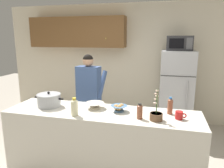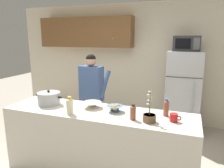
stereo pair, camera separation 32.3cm
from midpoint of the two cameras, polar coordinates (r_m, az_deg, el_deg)
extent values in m
cube|color=beige|center=(4.89, 9.05, 5.61)|extent=(6.00, 0.12, 2.60)
cube|color=brown|center=(5.01, -5.19, 13.64)|extent=(2.21, 0.34, 0.66)
sphere|color=gold|center=(4.59, 2.26, 12.14)|extent=(0.03, 0.03, 0.03)
cube|color=silver|center=(2.99, -0.57, -15.66)|extent=(2.54, 0.68, 0.92)
cube|color=#B7BABF|center=(4.44, 20.54, -2.17)|extent=(0.64, 0.64, 1.62)
cube|color=#333333|center=(4.05, 20.91, 1.61)|extent=(0.63, 0.01, 0.01)
cylinder|color=#B2B2B7|center=(4.13, 22.89, -4.59)|extent=(0.02, 0.02, 0.73)
cube|color=#2D2D30|center=(4.30, 21.50, 10.10)|extent=(0.48, 0.36, 0.28)
cube|color=black|center=(4.11, 20.69, 10.10)|extent=(0.26, 0.01, 0.18)
cube|color=#59595B|center=(4.12, 23.91, 9.84)|extent=(0.11, 0.01, 0.21)
cylinder|color=#33384C|center=(3.88, -2.03, -10.03)|extent=(0.11, 0.11, 0.77)
cylinder|color=#33384C|center=(3.94, -3.86, -9.67)|extent=(0.11, 0.11, 0.77)
cube|color=#3F598C|center=(3.70, -3.07, 0.10)|extent=(0.42, 0.24, 0.61)
sphere|color=tan|center=(3.64, -3.14, 6.25)|extent=(0.19, 0.19, 0.19)
sphere|color=black|center=(3.64, -3.15, 6.62)|extent=(0.18, 0.18, 0.18)
cylinder|color=#3F598C|center=(3.72, 0.54, -0.14)|extent=(0.12, 0.37, 0.47)
cylinder|color=#3F598C|center=(3.91, -4.78, 0.43)|extent=(0.12, 0.37, 0.47)
cylinder|color=#ADAFB5|center=(3.14, -13.76, -3.93)|extent=(0.32, 0.32, 0.16)
cylinder|color=#ADAFB5|center=(3.12, -13.84, -2.38)|extent=(0.32, 0.32, 0.02)
sphere|color=black|center=(3.11, -13.87, -1.91)|extent=(0.04, 0.04, 0.04)
cube|color=black|center=(3.24, -16.56, -2.88)|extent=(0.06, 0.02, 0.02)
cube|color=black|center=(3.03, -10.85, -3.59)|extent=(0.06, 0.02, 0.02)
cylinder|color=red|center=(2.60, 19.71, -8.54)|extent=(0.09, 0.09, 0.10)
torus|color=red|center=(2.60, 20.97, -8.63)|extent=(0.06, 0.01, 0.06)
cylinder|color=#4C7299|center=(2.78, 4.11, -7.25)|extent=(0.12, 0.12, 0.02)
cone|color=#4C7299|center=(2.77, 4.13, -6.47)|extent=(0.22, 0.22, 0.06)
sphere|color=tan|center=(2.75, 3.35, -6.25)|extent=(0.07, 0.07, 0.07)
sphere|color=tan|center=(2.78, 4.83, -6.07)|extent=(0.07, 0.07, 0.07)
sphere|color=tan|center=(2.73, 4.13, -6.45)|extent=(0.07, 0.07, 0.07)
cylinder|color=beige|center=(2.93, -2.18, -6.24)|extent=(0.14, 0.14, 0.02)
cone|color=beige|center=(2.91, -2.18, -5.49)|extent=(0.26, 0.26, 0.06)
cylinder|color=beige|center=(2.69, -7.89, -6.19)|extent=(0.09, 0.09, 0.19)
cone|color=beige|center=(2.66, -7.96, -3.99)|extent=(0.09, 0.09, 0.03)
cylinder|color=gold|center=(2.65, -7.97, -3.65)|extent=(0.05, 0.05, 0.02)
cylinder|color=brown|center=(2.53, 9.34, -7.84)|extent=(0.07, 0.07, 0.16)
cone|color=brown|center=(2.50, 9.42, -5.90)|extent=(0.07, 0.07, 0.02)
cylinder|color=#262626|center=(2.49, 9.43, -5.64)|extent=(0.04, 0.04, 0.02)
cylinder|color=brown|center=(2.73, 17.65, -6.45)|extent=(0.07, 0.07, 0.18)
cone|color=brown|center=(2.70, 17.80, -4.38)|extent=(0.07, 0.07, 0.03)
cylinder|color=#3372BF|center=(2.70, 17.82, -4.06)|extent=(0.04, 0.04, 0.02)
cylinder|color=brown|center=(2.52, 13.67, -8.98)|extent=(0.15, 0.15, 0.09)
cylinder|color=#38281E|center=(2.50, 13.71, -8.16)|extent=(0.14, 0.14, 0.01)
cylinder|color=#4C7238|center=(2.46, 13.89, -4.97)|extent=(0.01, 0.01, 0.28)
ellipsoid|color=beige|center=(2.44, 13.41, -5.38)|extent=(0.04, 0.03, 0.02)
ellipsoid|color=beige|center=(2.46, 13.60, -4.40)|extent=(0.04, 0.03, 0.02)
ellipsoid|color=beige|center=(2.46, 13.99, -3.59)|extent=(0.04, 0.03, 0.02)
ellipsoid|color=beige|center=(2.43, 13.70, -2.90)|extent=(0.04, 0.03, 0.02)
ellipsoid|color=beige|center=(2.42, 14.01, -2.07)|extent=(0.04, 0.03, 0.02)
camera|label=1|loc=(0.16, -87.14, 0.63)|focal=34.09mm
camera|label=2|loc=(0.16, 92.86, -0.63)|focal=34.09mm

